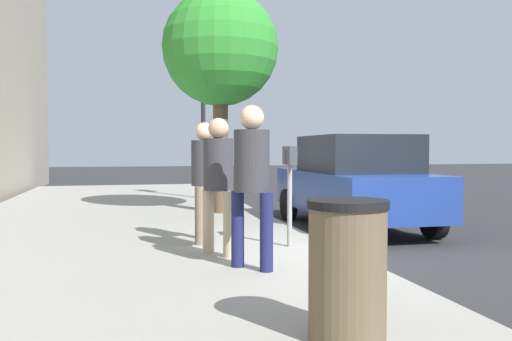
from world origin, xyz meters
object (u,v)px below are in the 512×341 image
parking_meter (290,174)px  parked_sedan_near (354,182)px  pedestrian_at_meter (218,175)px  pedestrian_bystander (252,171)px  trash_bin (347,269)px  parking_officer (204,172)px  traffic_signal (207,111)px  street_tree (220,50)px

parking_meter → parked_sedan_near: size_ratio=0.32×
pedestrian_at_meter → parked_sedan_near: pedestrian_at_meter is taller
pedestrian_at_meter → pedestrian_bystander: 0.92m
pedestrian_at_meter → trash_bin: 3.31m
parking_officer → parked_sedan_near: 3.54m
pedestrian_at_meter → traffic_signal: 8.19m
pedestrian_bystander → trash_bin: bearing=-127.1°
parking_meter → pedestrian_bystander: size_ratio=0.76×
trash_bin → parking_officer: bearing=6.0°
parking_meter → street_tree: size_ratio=0.30×
street_tree → traffic_signal: bearing=-3.4°
pedestrian_at_meter → pedestrian_bystander: size_ratio=0.95×
parking_meter → traffic_signal: size_ratio=0.39×
pedestrian_at_meter → parked_sedan_near: bearing=7.1°
pedestrian_at_meter → traffic_signal: (8.01, -1.01, 1.38)m
parking_officer → parking_meter: bearing=-0.4°
pedestrian_bystander → street_tree: street_tree is taller
parked_sedan_near → parking_officer: bearing=118.7°
pedestrian_at_meter → parked_sedan_near: 4.07m
parked_sedan_near → trash_bin: (-5.92, 2.65, -0.24)m
pedestrian_bystander → traffic_signal: 9.02m
parking_meter → street_tree: bearing=3.7°
traffic_signal → trash_bin: traffic_signal is taller
traffic_signal → parking_meter: bearing=-179.5°
parking_officer → traffic_signal: (7.02, -1.05, 1.39)m
parking_officer → trash_bin: (-4.23, -0.44, -0.53)m
street_tree → parking_meter: bearing=-176.3°
parking_meter → traffic_signal: bearing=0.5°
parked_sedan_near → street_tree: bearing=49.9°
pedestrian_bystander → parking_officer: size_ratio=1.06×
pedestrian_bystander → street_tree: (5.45, -0.57, 2.36)m
traffic_signal → parking_officer: bearing=171.5°
pedestrian_at_meter → traffic_signal: bearing=48.7°
parked_sedan_near → traffic_signal: 5.95m
parking_meter → parked_sedan_near: bearing=-40.8°
pedestrian_bystander → traffic_signal: bearing=44.0°
street_tree → pedestrian_at_meter: bearing=170.0°
pedestrian_bystander → trash_bin: (-2.36, -0.16, -0.61)m
pedestrian_bystander → parking_meter: bearing=15.5°
street_tree → traffic_signal: (3.44, -0.20, -1.05)m
pedestrian_at_meter → pedestrian_bystander: (-0.88, -0.24, 0.07)m
pedestrian_bystander → parking_officer: pedestrian_bystander is taller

